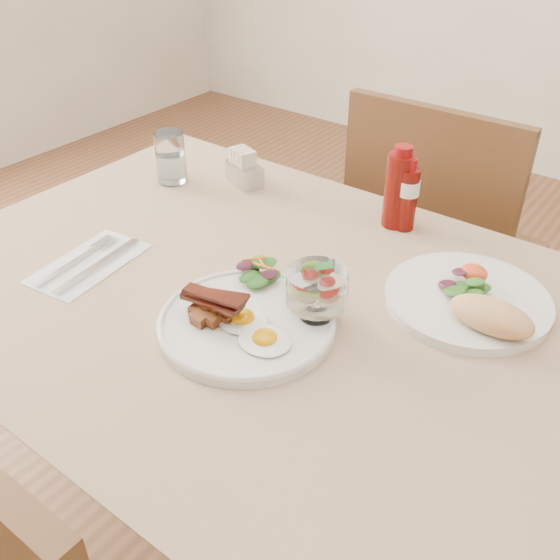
# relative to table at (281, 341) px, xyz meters

# --- Properties ---
(table) EXTENTS (1.33, 0.88, 0.75)m
(table) POSITION_rel_table_xyz_m (0.00, 0.00, 0.00)
(table) COLOR #53321A
(table) RESTS_ON ground
(chair_far) EXTENTS (0.42, 0.42, 0.93)m
(chair_far) POSITION_rel_table_xyz_m (0.00, 0.66, -0.14)
(chair_far) COLOR #53321A
(chair_far) RESTS_ON ground
(main_plate) EXTENTS (0.28, 0.28, 0.02)m
(main_plate) POSITION_rel_table_xyz_m (-0.00, -0.09, 0.10)
(main_plate) COLOR silver
(main_plate) RESTS_ON table
(fried_eggs) EXTENTS (0.16, 0.11, 0.02)m
(fried_eggs) POSITION_rel_table_xyz_m (0.03, -0.11, 0.11)
(fried_eggs) COLOR white
(fried_eggs) RESTS_ON main_plate
(bacon_potato_pile) EXTENTS (0.12, 0.07, 0.05)m
(bacon_potato_pile) POSITION_rel_table_xyz_m (-0.04, -0.12, 0.13)
(bacon_potato_pile) COLOR brown
(bacon_potato_pile) RESTS_ON main_plate
(side_salad) EXTENTS (0.08, 0.07, 0.04)m
(side_salad) POSITION_rel_table_xyz_m (-0.05, 0.00, 0.12)
(side_salad) COLOR #1A4412
(side_salad) RESTS_ON main_plate
(fruit_cup) EXTENTS (0.10, 0.10, 0.10)m
(fruit_cup) POSITION_rel_table_xyz_m (0.08, -0.02, 0.16)
(fruit_cup) COLOR white
(fruit_cup) RESTS_ON main_plate
(second_plate) EXTENTS (0.27, 0.27, 0.07)m
(second_plate) POSITION_rel_table_xyz_m (0.27, 0.17, 0.11)
(second_plate) COLOR silver
(second_plate) RESTS_ON table
(ketchup_bottle) EXTENTS (0.06, 0.06, 0.17)m
(ketchup_bottle) POSITION_rel_table_xyz_m (0.03, 0.35, 0.17)
(ketchup_bottle) COLOR #570804
(ketchup_bottle) RESTS_ON table
(hot_sauce_bottle) EXTENTS (0.05, 0.05, 0.15)m
(hot_sauce_bottle) POSITION_rel_table_xyz_m (0.05, 0.34, 0.16)
(hot_sauce_bottle) COLOR #570804
(hot_sauce_bottle) RESTS_ON table
(sugar_caddy) EXTENTS (0.10, 0.07, 0.08)m
(sugar_caddy) POSITION_rel_table_xyz_m (-0.33, 0.31, 0.12)
(sugar_caddy) COLOR silver
(sugar_caddy) RESTS_ON table
(water_glass) EXTENTS (0.07, 0.07, 0.11)m
(water_glass) POSITION_rel_table_xyz_m (-0.47, 0.22, 0.14)
(water_glass) COLOR white
(water_glass) RESTS_ON table
(napkin_cutlery) EXTENTS (0.14, 0.23, 0.01)m
(napkin_cutlery) POSITION_rel_table_xyz_m (-0.35, -0.12, 0.09)
(napkin_cutlery) COLOR silver
(napkin_cutlery) RESTS_ON table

